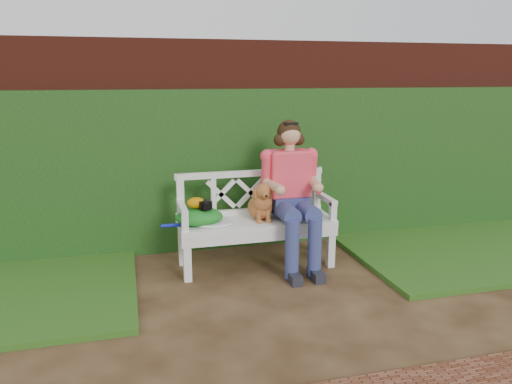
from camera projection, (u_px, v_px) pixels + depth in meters
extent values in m
plane|color=black|center=(280.00, 311.00, 3.98)|extent=(60.00, 60.00, 0.00)
cube|color=#591E14|center=(230.00, 144.00, 5.52)|extent=(10.00, 0.30, 2.20)
cube|color=#2D5D1C|center=(234.00, 169.00, 5.37)|extent=(10.00, 0.18, 1.70)
cube|color=#264618|center=(466.00, 246.00, 5.41)|extent=(2.60, 2.00, 0.05)
cube|color=black|center=(205.00, 205.00, 4.61)|extent=(0.12, 0.09, 0.08)
ellipsoid|color=#C07104|center=(196.00, 203.00, 4.63)|extent=(0.20, 0.18, 0.11)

